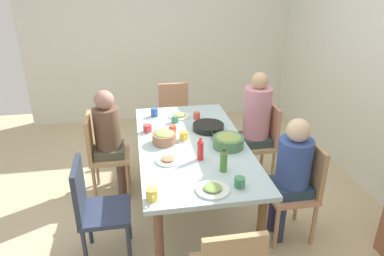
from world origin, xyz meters
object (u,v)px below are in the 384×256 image
person_3 (292,169)px  cup_6 (197,116)px  chair_0 (175,115)px  cup_2 (173,130)px  chair_3 (299,185)px  plate_2 (168,160)px  chair_4 (262,138)px  cup_7 (152,194)px  chair_5 (102,151)px  bowl_0 (164,137)px  person_5 (109,135)px  plate_1 (213,189)px  dining_table (192,150)px  bottle_1 (200,149)px  bottle_0 (224,161)px  cup_3 (240,182)px  bowl_1 (228,141)px  cup_1 (154,112)px  serving_pan (208,127)px  chair_2 (94,206)px  plate_0 (180,116)px  cup_5 (148,128)px  cup_0 (184,136)px  cup_4 (175,119)px  person_4 (256,119)px

person_3 → cup_6: size_ratio=10.75×
chair_0 → cup_2: size_ratio=8.20×
chair_3 → plate_2: chair_3 is taller
chair_4 → cup_7: chair_4 is taller
chair_5 → bowl_0: (0.44, 0.62, 0.31)m
person_5 → plate_1: person_5 is taller
dining_table → bottle_1: bearing=3.0°
chair_0 → cup_7: chair_0 is taller
cup_7 → bottle_0: size_ratio=0.62×
person_3 → chair_4: size_ratio=1.27×
chair_4 → cup_7: 1.86m
person_5 → chair_5: bearing=-90.0°
bowl_0 → cup_3: size_ratio=1.90×
plate_1 → person_3: bearing=112.4°
bowl_1 → cup_1: (-0.84, -0.60, -0.01)m
serving_pan → chair_0: bearing=-169.0°
chair_5 → cup_7: (1.30, 0.45, 0.30)m
person_5 → serving_pan: 1.02m
chair_0 → bottle_0: size_ratio=4.56×
plate_2 → cup_1: size_ratio=1.90×
cup_6 → bottle_0: bottle_0 is taller
dining_table → cup_2: (-0.23, -0.15, 0.12)m
bowl_1 → bottle_1: bearing=-58.0°
person_3 → bowl_1: bearing=-125.7°
chair_2 → bottle_1: size_ratio=4.40×
chair_0 → bottle_1: bottle_1 is taller
chair_0 → bottle_0: 1.90m
plate_0 → cup_5: cup_5 is taller
chair_5 → bottle_1: 1.24m
dining_table → plate_0: 0.64m
cup_1 → cup_7: bearing=-4.8°
person_3 → chair_2: bearing=-90.0°
chair_4 → cup_1: bearing=-101.0°
chair_0 → plate_1: 2.14m
plate_2 → bowl_1: (-0.17, 0.56, 0.05)m
dining_table → bottle_0: 0.58m
person_3 → chair_5: bearing=-120.0°
cup_0 → cup_5: bearing=-125.5°
chair_0 → bottle_0: (1.86, 0.16, 0.35)m
cup_2 → cup_4: bearing=168.0°
dining_table → serving_pan: (-0.26, 0.21, 0.11)m
chair_3 → cup_7: (0.35, -1.29, 0.30)m
person_3 → cup_0: (-0.56, -0.84, 0.12)m
chair_0 → person_5: bearing=-42.3°
chair_3 → person_3: 0.20m
plate_0 → plate_1: same height
person_4 → chair_0: bearing=-137.6°
person_4 → person_5: 1.56m
chair_2 → bowl_0: (-0.51, 0.62, 0.31)m
plate_0 → bottle_1: bearing=2.6°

